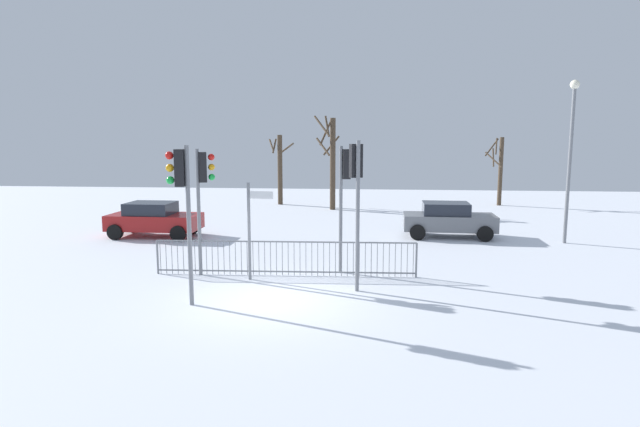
{
  "coord_description": "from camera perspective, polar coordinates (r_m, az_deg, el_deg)",
  "views": [
    {
      "loc": [
        2.52,
        -12.97,
        4.17
      ],
      "look_at": [
        0.97,
        3.39,
        1.8
      ],
      "focal_mm": 29.42,
      "sensor_mm": 36.0,
      "label": 1
    }
  ],
  "objects": [
    {
      "name": "ground_plane",
      "position": [
        13.86,
        -5.41,
        -9.33
      ],
      "size": [
        60.0,
        60.0,
        0.0
      ],
      "primitive_type": "plane",
      "color": "white"
    },
    {
      "name": "traffic_light_mid_left",
      "position": [
        16.15,
        -12.6,
        3.24
      ],
      "size": [
        0.55,
        0.37,
        3.85
      ],
      "rotation": [
        0.0,
        0.0,
        5.03
      ],
      "color": "slate",
      "rests_on": "ground"
    },
    {
      "name": "traffic_light_foreground_left",
      "position": [
        14.18,
        3.94,
        3.53
      ],
      "size": [
        0.38,
        0.54,
        4.11
      ],
      "rotation": [
        0.0,
        0.0,
        0.39
      ],
      "color": "slate",
      "rests_on": "ground"
    },
    {
      "name": "traffic_light_rear_right",
      "position": [
        13.25,
        -14.82,
        2.59
      ],
      "size": [
        0.57,
        0.34,
        4.0
      ],
      "rotation": [
        0.0,
        0.0,
        1.68
      ],
      "color": "slate",
      "rests_on": "ground"
    },
    {
      "name": "traffic_light_rear_left",
      "position": [
        16.05,
        2.82,
        3.61
      ],
      "size": [
        0.56,
        0.36,
        3.93
      ],
      "rotation": [
        0.0,
        0.0,
        4.94
      ],
      "color": "slate",
      "rests_on": "ground"
    },
    {
      "name": "direction_sign_post",
      "position": [
        15.48,
        -7.5,
        -1.32
      ],
      "size": [
        0.79,
        0.14,
        2.89
      ],
      "rotation": [
        0.0,
        0.0,
        -0.11
      ],
      "color": "slate",
      "rests_on": "ground"
    },
    {
      "name": "pedestrian_guard_railing",
      "position": [
        16.05,
        -3.8,
        -4.82
      ],
      "size": [
        7.99,
        0.4,
        1.07
      ],
      "rotation": [
        0.0,
        0.0,
        0.04
      ],
      "color": "slate",
      "rests_on": "ground"
    },
    {
      "name": "car_grey_mid",
      "position": [
        22.83,
        13.77,
        -0.6
      ],
      "size": [
        3.85,
        2.03,
        1.47
      ],
      "rotation": [
        0.0,
        0.0,
        -0.03
      ],
      "color": "slate",
      "rests_on": "ground"
    },
    {
      "name": "car_red_far",
      "position": [
        23.35,
        -17.63,
        -0.56
      ],
      "size": [
        3.83,
        1.97,
        1.47
      ],
      "rotation": [
        0.0,
        0.0,
        -0.02
      ],
      "color": "maroon",
      "rests_on": "ground"
    },
    {
      "name": "street_lamp",
      "position": [
        22.82,
        25.62,
        6.82
      ],
      "size": [
        0.36,
        0.36,
        6.38
      ],
      "color": "slate",
      "rests_on": "ground"
    },
    {
      "name": "bare_tree_left",
      "position": [
        34.44,
        18.94,
        4.62
      ],
      "size": [
        1.14,
        1.97,
        4.23
      ],
      "color": "#473828",
      "rests_on": "ground"
    },
    {
      "name": "bare_tree_centre",
      "position": [
        33.17,
        -4.39,
        4.99
      ],
      "size": [
        1.63,
        1.63,
        4.36
      ],
      "color": "#473828",
      "rests_on": "ground"
    },
    {
      "name": "bare_tree_right",
      "position": [
        30.6,
        1.27,
        5.87
      ],
      "size": [
        1.51,
        1.91,
        5.46
      ],
      "color": "#473828",
      "rests_on": "ground"
    }
  ]
}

